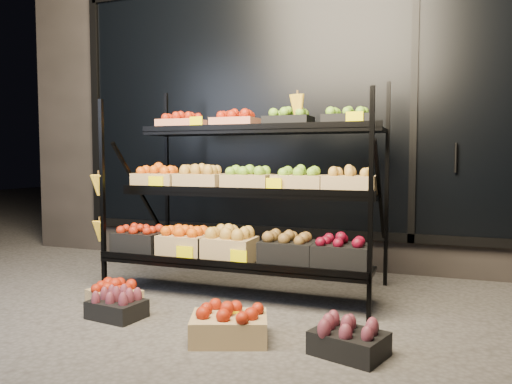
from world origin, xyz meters
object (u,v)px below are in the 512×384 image
at_px(floor_crate_midright, 229,324).
at_px(floor_crate_midleft, 117,305).
at_px(floor_crate_left, 114,294).
at_px(display_rack, 244,192).

bearing_deg(floor_crate_midright, floor_crate_midleft, 151.67).
xyz_separation_m(floor_crate_left, floor_crate_midright, (1.03, -0.32, 0.01)).
bearing_deg(floor_crate_left, floor_crate_midleft, -30.61).
xyz_separation_m(floor_crate_midleft, floor_crate_midright, (0.86, -0.12, 0.02)).
relative_size(floor_crate_left, floor_crate_midleft, 1.10).
distance_m(floor_crate_left, floor_crate_midright, 1.08).
bearing_deg(display_rack, floor_crate_midright, -72.64).
bearing_deg(floor_crate_midright, display_rack, 86.88).
distance_m(display_rack, floor_crate_left, 1.23).
xyz_separation_m(display_rack, floor_crate_midright, (0.33, -1.05, -0.69)).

